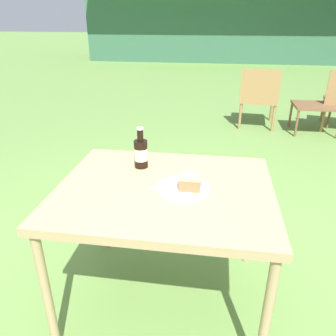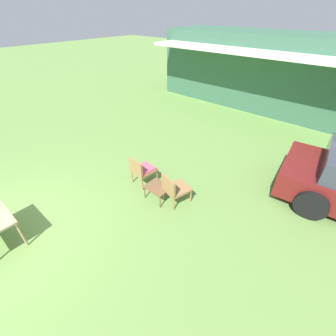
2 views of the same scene
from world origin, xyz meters
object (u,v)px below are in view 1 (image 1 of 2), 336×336
Objects in this scene: garden_side_table at (316,108)px; patio_table at (165,198)px; wicker_chair_cushioned at (259,95)px; cola_bottle_near at (141,153)px; cake_on_plate at (187,185)px.

garden_side_table is 3.41m from patio_table.
cola_bottle_near is at bearing 77.74° from wicker_chair_cushioned.
wicker_chair_cushioned is 3.32m from cake_on_plate.
patio_table is at bearing 175.39° from cake_on_plate.
cake_on_plate is at bearing 83.10° from wicker_chair_cushioned.
cake_on_plate reaches higher than patio_table.
garden_side_table is at bearing 60.12° from cola_bottle_near.
garden_side_table is at bearing 65.72° from cake_on_plate.
cola_bottle_near reaches higher than patio_table.
cola_bottle_near reaches higher than wicker_chair_cushioned.
wicker_chair_cushioned is 1.44× the size of garden_side_table.
cake_on_plate is at bearing -4.61° from patio_table.
cola_bottle_near is at bearing 140.98° from cake_on_plate.
patio_table is at bearing 81.34° from wicker_chair_cushioned.
patio_table is 4.63× the size of cola_bottle_near.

